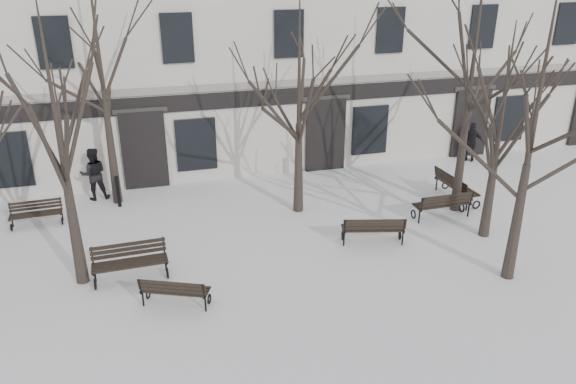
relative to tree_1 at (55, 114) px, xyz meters
name	(u,v)px	position (x,y,z in m)	size (l,w,h in m)	color
ground	(295,284)	(5.46, -1.64, -4.61)	(100.00, 100.00, 0.00)	white
building	(214,18)	(5.46, 11.32, 0.90)	(40.40, 10.20, 11.40)	beige
tree_1	(55,114)	(0.00, 0.00, 0.00)	(5.17, 5.17, 7.38)	black
tree_2	(538,102)	(11.13, -2.80, 0.24)	(5.43, 5.43, 7.76)	black
tree_3	(503,109)	(11.91, -0.48, -0.58)	(4.52, 4.52, 6.46)	black
tree_4	(98,46)	(0.88, 5.16, 0.78)	(6.04, 6.04, 8.63)	black
tree_5	(299,78)	(6.83, 2.79, -0.07)	(5.09, 5.09, 7.27)	black
tree_6	(476,44)	(12.03, 1.44, 0.93)	(6.21, 6.21, 8.87)	black
bench_0	(130,261)	(1.26, -0.19, -4.08)	(2.00, 0.79, 0.99)	black
bench_1	(175,290)	(2.30, -1.82, -4.15)	(1.77, 1.22, 0.85)	black
bench_2	(373,228)	(8.33, -0.08, -4.10)	(1.95, 1.10, 0.94)	black
bench_3	(36,213)	(-1.61, 3.95, -4.18)	(1.62, 0.65, 0.80)	black
bench_4	(443,204)	(11.25, 0.93, -4.09)	(1.94, 0.73, 0.97)	black
bench_5	(455,186)	(12.44, 2.20, -4.08)	(0.83, 2.01, 0.99)	black
bollard_a	(118,190)	(0.94, 4.73, -4.00)	(0.15, 0.15, 1.15)	black
bollard_b	(300,165)	(7.67, 5.42, -3.99)	(0.15, 0.15, 1.16)	black
pedestrian_b	(97,199)	(0.15, 5.64, -4.61)	(0.92, 0.72, 1.90)	black
pedestrian_c	(469,161)	(15.19, 5.61, -4.61)	(0.98, 0.41, 1.67)	black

